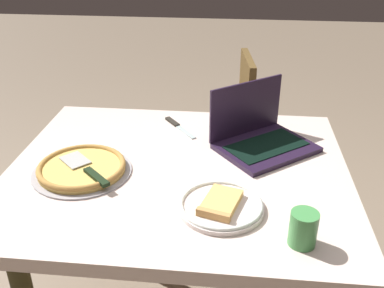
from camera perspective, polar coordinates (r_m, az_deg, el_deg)
The scene contains 7 objects.
dining_table at distance 1.52m, azimuth -1.82°, elevation -5.97°, with size 1.13×0.94×0.77m.
laptop at distance 1.61m, azimuth 8.78°, elevation 1.10°, with size 0.41×0.39×0.22m.
pizza_plate at distance 1.28m, azimuth 3.74°, elevation -7.92°, with size 0.25×0.25×0.04m.
pizza_tray at distance 1.49m, azimuth -14.05°, elevation -3.04°, with size 0.32×0.32×0.04m.
table_knife at distance 1.76m, azimuth -1.92°, elevation 2.39°, with size 0.14×0.18×0.01m.
drink_cup at distance 1.17m, azimuth 14.19°, elevation -10.52°, with size 0.07×0.07×0.10m.
chair_near at distance 2.50m, azimuth 4.47°, elevation 3.10°, with size 0.43×0.43×0.85m.
Camera 1 is at (0.18, -1.25, 1.53)m, focal length 41.25 mm.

